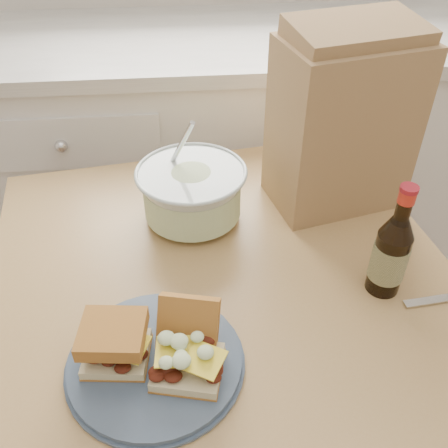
{
  "coord_description": "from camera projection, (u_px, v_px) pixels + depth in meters",
  "views": [
    {
      "loc": [
        -0.16,
        0.14,
        1.46
      ],
      "look_at": [
        -0.09,
        0.9,
        0.84
      ],
      "focal_mm": 40.0,
      "sensor_mm": 36.0,
      "label": 1
    }
  ],
  "objects": [
    {
      "name": "plate",
      "position": [
        155.0,
        362.0,
        0.82
      ],
      "size": [
        0.29,
        0.29,
        0.02
      ],
      "primitive_type": "cylinder",
      "color": "#3F5067",
      "rests_on": "dining_table"
    },
    {
      "name": "sandwich_left",
      "position": [
        115.0,
        343.0,
        0.79
      ],
      "size": [
        0.11,
        0.1,
        0.08
      ],
      "rotation": [
        0.0,
        0.0,
        -0.11
      ],
      "color": "beige",
      "rests_on": "plate"
    },
    {
      "name": "beer_bottle",
      "position": [
        391.0,
        253.0,
        0.9
      ],
      "size": [
        0.07,
        0.07,
        0.24
      ],
      "rotation": [
        0.0,
        0.0,
        0.15
      ],
      "color": "black",
      "rests_on": "dining_table"
    },
    {
      "name": "paper_bag",
      "position": [
        342.0,
        126.0,
        1.07
      ],
      "size": [
        0.32,
        0.25,
        0.37
      ],
      "primitive_type": "cube",
      "rotation": [
        0.0,
        0.0,
        0.23
      ],
      "color": "#A87A51",
      "rests_on": "dining_table"
    },
    {
      "name": "cabinet_run",
      "position": [
        228.0,
        162.0,
        1.84
      ],
      "size": [
        2.5,
        0.64,
        0.94
      ],
      "color": "white",
      "rests_on": "ground"
    },
    {
      "name": "dining_table",
      "position": [
        224.0,
        310.0,
        1.06
      ],
      "size": [
        1.02,
        1.02,
        0.76
      ],
      "rotation": [
        0.0,
        0.0,
        0.14
      ],
      "color": "tan",
      "rests_on": "ground"
    },
    {
      "name": "sandwich_right",
      "position": [
        188.0,
        348.0,
        0.79
      ],
      "size": [
        0.13,
        0.17,
        0.09
      ],
      "rotation": [
        0.0,
        0.0,
        -0.23
      ],
      "color": "beige",
      "rests_on": "plate"
    },
    {
      "name": "coleslaw_bowl",
      "position": [
        192.0,
        195.0,
        1.09
      ],
      "size": [
        0.24,
        0.24,
        0.24
      ],
      "color": "silver",
      "rests_on": "dining_table"
    }
  ]
}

